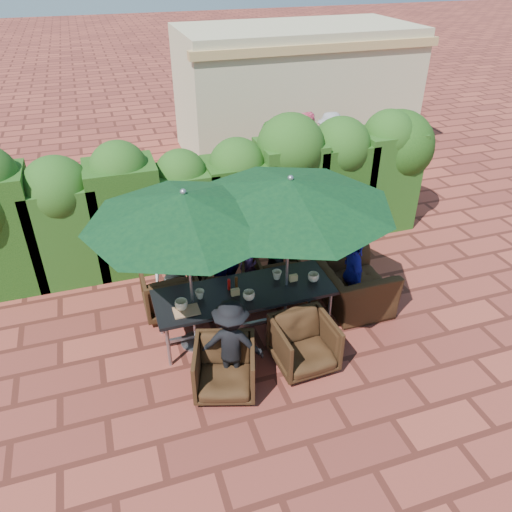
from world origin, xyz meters
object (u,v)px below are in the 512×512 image
object	(u,v)px
chair_far_mid	(224,283)
chair_near_left	(225,366)
dining_table	(245,295)
chair_end_right	(353,278)
chair_far_left	(169,288)
umbrella_right	(290,193)
chair_near_right	(304,342)
umbrella_left	(184,207)
chair_far_right	(276,270)

from	to	relation	value
chair_far_mid	chair_near_left	bearing A→B (deg)	91.49
dining_table	chair_end_right	bearing A→B (deg)	2.96
chair_near_left	chair_far_left	bearing A→B (deg)	118.87
umbrella_right	chair_near_right	xyz separation A→B (m)	(-0.07, -0.87, -1.81)
chair_far_mid	chair_end_right	size ratio (longest dim) A/B	0.58
dining_table	umbrella_right	world-z (taller)	umbrella_right
chair_far_mid	umbrella_right	bearing A→B (deg)	145.49
dining_table	umbrella_right	distance (m)	1.66
chair_end_right	umbrella_left	bearing A→B (deg)	93.02
umbrella_left	chair_end_right	bearing A→B (deg)	2.30
chair_far_left	chair_near_left	size ratio (longest dim) A/B	1.07
umbrella_left	chair_near_left	bearing A→B (deg)	-79.79
chair_far_mid	umbrella_left	bearing A→B (deg)	68.27
chair_far_left	chair_near_left	xyz separation A→B (m)	(0.38, -1.89, -0.03)
chair_near_left	umbrella_right	bearing A→B (deg)	56.15
umbrella_right	chair_near_left	bearing A→B (deg)	-141.34
umbrella_left	chair_far_mid	distance (m)	2.16
dining_table	chair_end_right	size ratio (longest dim) A/B	2.18
umbrella_right	chair_far_mid	xyz separation A→B (m)	(-0.71, 0.88, -1.87)
dining_table	chair_near_left	bearing A→B (deg)	-120.33
umbrella_left	chair_end_right	size ratio (longest dim) A/B	2.17
chair_far_right	chair_near_left	world-z (taller)	chair_near_left
chair_far_mid	chair_far_right	distance (m)	0.92
chair_far_mid	chair_end_right	bearing A→B (deg)	174.79
chair_far_right	chair_end_right	bearing A→B (deg)	146.45
chair_far_right	chair_end_right	world-z (taller)	chair_end_right
chair_far_right	chair_near_left	distance (m)	2.37
umbrella_left	chair_end_right	world-z (taller)	umbrella_left
umbrella_right	chair_far_mid	bearing A→B (deg)	129.00
dining_table	umbrella_left	distance (m)	1.72
chair_far_left	chair_far_mid	bearing A→B (deg)	177.76
chair_far_left	chair_end_right	world-z (taller)	chair_end_right
umbrella_right	chair_near_right	world-z (taller)	umbrella_right
dining_table	chair_far_mid	xyz separation A→B (m)	(-0.09, 0.85, -0.33)
chair_far_left	chair_far_mid	world-z (taller)	chair_far_left
chair_far_left	chair_end_right	size ratio (longest dim) A/B	0.71
chair_near_right	umbrella_right	bearing A→B (deg)	82.82
chair_far_left	chair_near_right	bearing A→B (deg)	130.58
chair_far_right	chair_near_right	distance (m)	1.83
chair_far_right	dining_table	bearing A→B (deg)	53.61
chair_end_right	chair_near_left	bearing A→B (deg)	115.38
chair_far_left	chair_far_right	size ratio (longest dim) A/B	1.17
umbrella_left	chair_far_mid	world-z (taller)	umbrella_left
umbrella_right	chair_far_right	xyz separation A→B (m)	(0.20, 0.94, -1.85)
chair_far_mid	chair_near_right	world-z (taller)	chair_near_right
chair_far_left	chair_near_left	world-z (taller)	chair_far_left
umbrella_right	chair_far_right	bearing A→B (deg)	77.78
dining_table	chair_far_mid	distance (m)	0.91
chair_far_right	chair_near_right	world-z (taller)	chair_near_right
umbrella_left	chair_near_left	size ratio (longest dim) A/B	3.27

